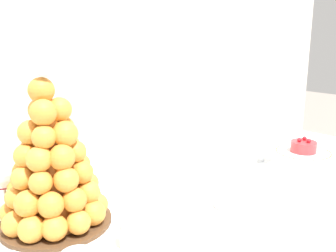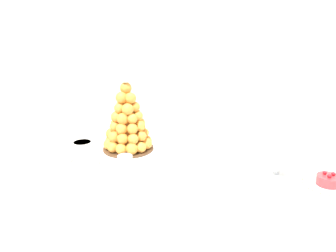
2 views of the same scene
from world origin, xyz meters
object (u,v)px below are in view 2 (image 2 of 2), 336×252
croquembouche (127,121)px  fruit_tart_plate (328,183)px  wine_glass (123,121)px  serving_tray (134,158)px  dessert_cup_mid_left (91,160)px  dessert_cup_mid_right (154,166)px  dessert_cup_right (188,171)px  dessert_cup_left (64,155)px  dessert_cup_centre (125,162)px  macaron_goblet (281,133)px  creme_brulee_ramekin (82,144)px

croquembouche → fruit_tart_plate: size_ratio=1.93×
wine_glass → croquembouche: bearing=-59.5°
serving_tray → fruit_tart_plate: bearing=-4.7°
dessert_cup_mid_left → fruit_tart_plate: (0.86, 0.06, -0.02)m
dessert_cup_mid_left → dessert_cup_mid_right: 0.25m
dessert_cup_mid_right → dessert_cup_right: size_ratio=1.06×
serving_tray → dessert_cup_mid_left: (-0.13, -0.12, 0.03)m
dessert_cup_mid_left → wine_glass: bearing=86.3°
dessert_cup_left → fruit_tart_plate: dessert_cup_left is taller
dessert_cup_centre → macaron_goblet: macaron_goblet is taller
serving_tray → dessert_cup_centre: 0.10m
dessert_cup_mid_right → dessert_cup_right: bearing=-6.0°
dessert_cup_right → wine_glass: wine_glass is taller
dessert_cup_left → wine_glass: bearing=62.7°
fruit_tart_plate → croquembouche: bearing=170.1°
wine_glass → creme_brulee_ramekin: bearing=-139.7°
wine_glass → macaron_goblet: bearing=-15.3°
dessert_cup_mid_left → croquembouche: bearing=69.0°
dessert_cup_right → creme_brulee_ramekin: dessert_cup_right is taller
dessert_cup_mid_left → dessert_cup_centre: bearing=8.1°
creme_brulee_ramekin → wine_glass: bearing=40.3°
dessert_cup_centre → macaron_goblet: bearing=9.3°
dessert_cup_mid_left → dessert_cup_right: (0.38, -0.00, -0.00)m
croquembouche → dessert_cup_left: (-0.20, -0.18, -0.10)m
dessert_cup_mid_left → wine_glass: 0.30m
dessert_cup_mid_right → dessert_cup_right: (0.13, -0.01, -0.00)m
dessert_cup_left → dessert_cup_centre: 0.26m
croquembouche → wine_glass: size_ratio=2.23×
serving_tray → croquembouche: 0.16m
dessert_cup_left → creme_brulee_ramekin: (-0.00, 0.16, -0.01)m
fruit_tart_plate → wine_glass: 0.88m
fruit_tart_plate → dessert_cup_mid_left: bearing=-176.0°
dessert_cup_left → fruit_tart_plate: size_ratio=0.35×
dessert_cup_mid_left → wine_glass: (0.02, 0.29, 0.07)m
macaron_goblet → wine_glass: 0.70m
dessert_cup_mid_right → creme_brulee_ramekin: size_ratio=0.72×
dessert_cup_left → wine_glass: 0.32m
serving_tray → creme_brulee_ramekin: size_ratio=7.95×
macaron_goblet → fruit_tart_plate: (0.17, -0.05, -0.15)m
dessert_cup_right → fruit_tart_plate: dessert_cup_right is taller
macaron_goblet → croquembouche: bearing=171.9°
creme_brulee_ramekin → wine_glass: (0.15, 0.13, 0.08)m
serving_tray → wine_glass: size_ratio=4.51×
croquembouche → macaron_goblet: size_ratio=1.29×
croquembouche → wine_glass: (-0.06, 0.10, -0.03)m
dessert_cup_right → serving_tray: bearing=154.4°
wine_glass → dessert_cup_mid_right: bearing=-50.7°
macaron_goblet → wine_glass: (-0.67, 0.18, -0.06)m
dessert_cup_centre → dessert_cup_right: dessert_cup_centre is taller
croquembouche → dessert_cup_right: bearing=-33.1°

